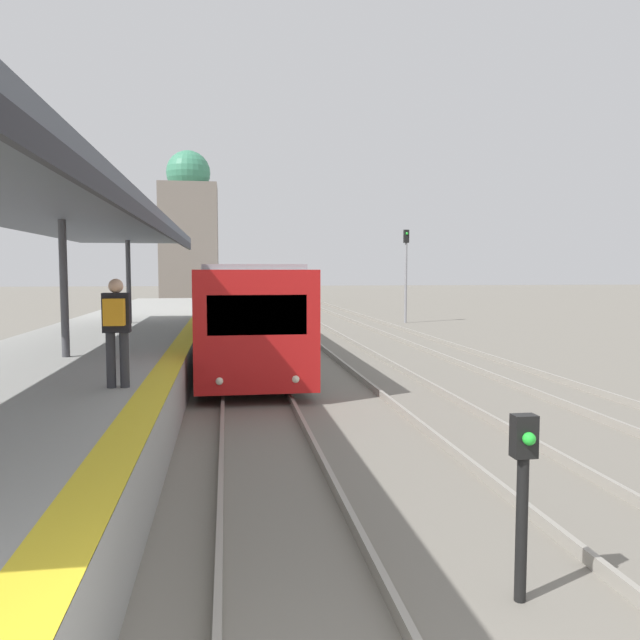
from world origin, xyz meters
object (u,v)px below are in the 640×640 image
object	(u,v)px
person_on_platform	(116,324)
signal_mast_far	(406,265)
train_near	(235,287)
signal_post_near	(523,485)

from	to	relation	value
person_on_platform	signal_mast_far	size ratio (longest dim) A/B	0.33
person_on_platform	signal_mast_far	distance (m)	25.72
person_on_platform	signal_mast_far	world-z (taller)	signal_mast_far
person_on_platform	train_near	xyz separation A→B (m)	(2.27, 37.87, -0.37)
person_on_platform	signal_post_near	bearing A→B (deg)	-50.43
signal_post_near	signal_mast_far	size ratio (longest dim) A/B	0.32
person_on_platform	signal_mast_far	xyz separation A→B (m)	(11.31, 23.07, 1.16)
train_near	signal_mast_far	xyz separation A→B (m)	(9.03, -14.79, 1.53)
person_on_platform	signal_post_near	size ratio (longest dim) A/B	1.03
person_on_platform	signal_post_near	world-z (taller)	person_on_platform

